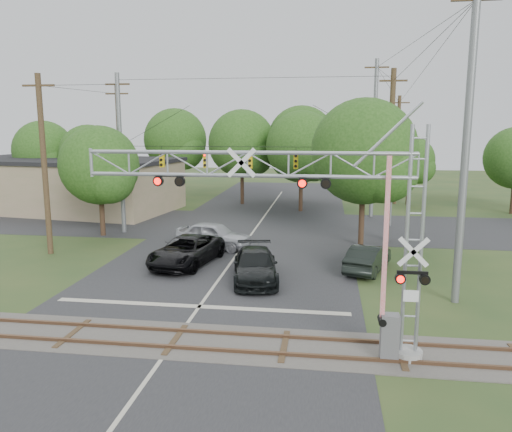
# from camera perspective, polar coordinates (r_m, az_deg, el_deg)

# --- Properties ---
(ground) EXTENTS (160.00, 160.00, 0.00)m
(ground) POSITION_cam_1_polar(r_m,az_deg,el_deg) (17.33, -11.24, -16.48)
(ground) COLOR #2B4620
(ground) RESTS_ON ground
(road_main) EXTENTS (14.00, 90.00, 0.02)m
(road_main) POSITION_cam_1_polar(r_m,az_deg,el_deg) (26.29, -4.01, -6.92)
(road_main) COLOR #29292B
(road_main) RESTS_ON ground
(road_cross) EXTENTS (90.00, 12.00, 0.02)m
(road_cross) POSITION_cam_1_polar(r_m,az_deg,el_deg) (39.69, 0.23, -1.06)
(road_cross) COLOR #29292B
(road_cross) RESTS_ON ground
(railroad_track) EXTENTS (90.00, 3.20, 0.17)m
(railroad_track) POSITION_cam_1_polar(r_m,az_deg,el_deg) (19.02, -9.21, -13.80)
(railroad_track) COLOR #46413C
(railroad_track) RESTS_ON ground
(crossing_gantry) EXTENTS (11.48, 1.00, 7.80)m
(crossing_gantry) POSITION_cam_1_polar(r_m,az_deg,el_deg) (16.46, 6.17, -0.03)
(crossing_gantry) COLOR gray
(crossing_gantry) RESTS_ON ground
(traffic_signal_span) EXTENTS (19.34, 0.36, 11.50)m
(traffic_signal_span) POSITION_cam_1_polar(r_m,az_deg,el_deg) (34.91, 0.85, 6.83)
(traffic_signal_span) COLOR gray
(traffic_signal_span) RESTS_ON ground
(pickup_black) EXTENTS (3.69, 6.19, 1.61)m
(pickup_black) POSITION_cam_1_polar(r_m,az_deg,el_deg) (28.55, -7.95, -3.96)
(pickup_black) COLOR black
(pickup_black) RESTS_ON ground
(car_dark) EXTENTS (3.06, 5.67, 1.56)m
(car_dark) POSITION_cam_1_polar(r_m,az_deg,el_deg) (25.45, -0.09, -5.66)
(car_dark) COLOR black
(car_dark) RESTS_ON ground
(sedan_silver) EXTENTS (5.31, 3.10, 1.70)m
(sedan_silver) POSITION_cam_1_polar(r_m,az_deg,el_deg) (32.24, -4.84, -2.20)
(sedan_silver) COLOR #A4A5AC
(sedan_silver) RESTS_ON ground
(suv_dark) EXTENTS (2.91, 4.73, 1.47)m
(suv_dark) POSITION_cam_1_polar(r_m,az_deg,el_deg) (27.72, 12.67, -4.70)
(suv_dark) COLOR black
(suv_dark) RESTS_ON ground
(commercial_building) EXTENTS (21.87, 13.24, 4.83)m
(commercial_building) POSITION_cam_1_polar(r_m,az_deg,el_deg) (50.36, -21.07, 3.42)
(commercial_building) COLOR #877D5A
(commercial_building) RESTS_ON ground
(streetlight) EXTENTS (2.12, 0.22, 7.95)m
(streetlight) POSITION_cam_1_polar(r_m,az_deg,el_deg) (40.21, 15.10, 5.12)
(streetlight) COLOR gray
(streetlight) RESTS_ON ground
(utility_poles) EXTENTS (26.66, 29.80, 13.48)m
(utility_poles) POSITION_cam_1_polar(r_m,az_deg,el_deg) (37.16, 3.55, 7.66)
(utility_poles) COLOR #3B271B
(utility_poles) RESTS_ON ground
(treeline) EXTENTS (52.30, 28.62, 9.92)m
(treeline) POSITION_cam_1_polar(r_m,az_deg,el_deg) (46.80, 0.49, 7.71)
(treeline) COLOR #3D291B
(treeline) RESTS_ON ground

